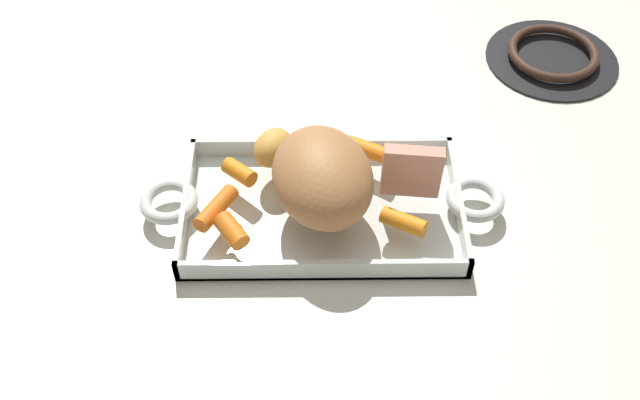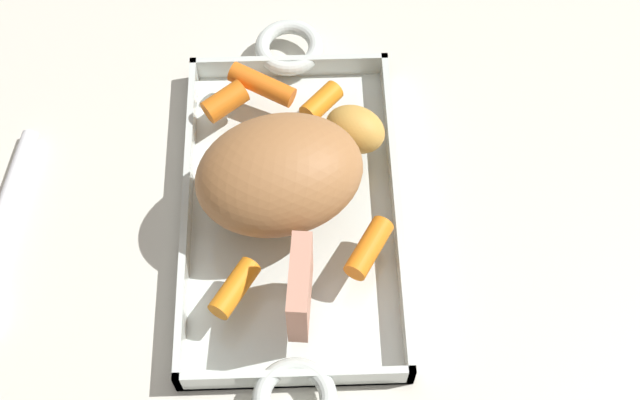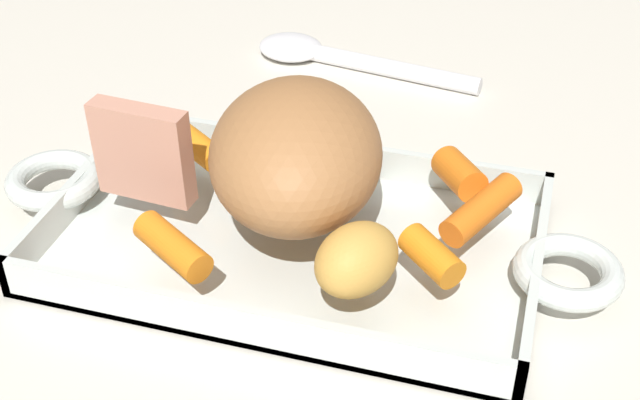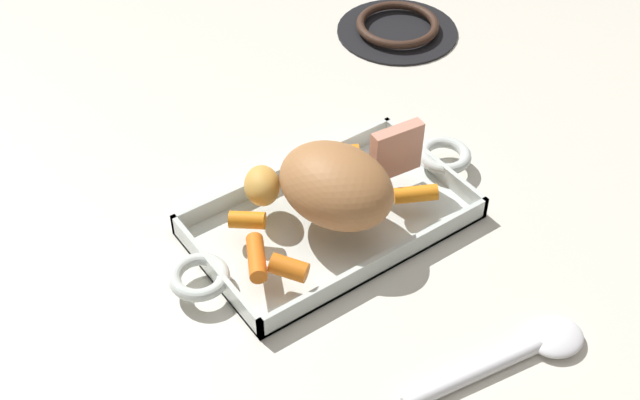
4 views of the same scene
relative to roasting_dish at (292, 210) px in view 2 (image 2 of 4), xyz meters
The scene contains 10 objects.
ground_plane 0.01m from the roasting_dish, ahead, with size 1.62×1.62×0.00m, color silver.
roasting_dish is the anchor object (origin of this frame).
pork_roast 0.06m from the roasting_dish, 84.57° to the right, with size 0.15×0.11×0.08m, color #AA7141.
roast_slice_outer 0.12m from the roasting_dish, ahead, with size 0.02×0.07×0.07m, color tan.
baby_carrot_long 0.12m from the roasting_dish, 148.92° to the right, with size 0.02×0.02×0.04m, color orange.
baby_carrot_center_left 0.09m from the roasting_dish, 49.35° to the left, with size 0.02×0.02×0.06m, color orange.
baby_carrot_southwest 0.11m from the roasting_dish, 28.09° to the right, with size 0.02×0.02×0.05m, color orange.
baby_carrot_southeast 0.11m from the roasting_dish, 162.90° to the left, with size 0.02×0.02×0.04m, color orange.
baby_carrot_northeast 0.13m from the roasting_dish, 167.89° to the right, with size 0.02×0.02×0.06m, color orange.
potato_golden_small 0.09m from the roasting_dish, 134.40° to the left, with size 0.06×0.04×0.04m, color gold.
Camera 2 is at (0.37, 0.01, 0.68)m, focal length 47.01 mm.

